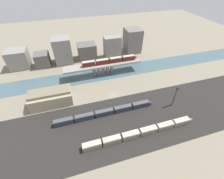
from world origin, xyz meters
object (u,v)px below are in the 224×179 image
Objects in this scene: signal_tower at (174,97)px; warehouse_building at (51,97)px; train_yard_mid at (106,112)px; train_yard_near at (142,132)px; train_on_bridge at (110,61)px.

warehouse_building is at bearing 162.10° from signal_tower.
warehouse_building is (-31.48, 19.61, 3.07)m from train_yard_mid.
train_yard_near is at bearing -52.26° from train_yard_mid.
signal_tower is (74.54, -24.08, 2.17)m from warehouse_building.
warehouse_building is at bearing 148.07° from train_yard_mid.
train_on_bridge is at bearing 120.33° from signal_tower.
train_yard_near is 1.02× the size of train_yard_mid.
warehouse_building is at bearing 140.13° from train_yard_near.
train_on_bridge is 0.74× the size of train_yard_mid.
signal_tower is (43.06, -4.47, 5.24)m from train_yard_mid.
train_yard_mid is 2.42× the size of warehouse_building.
train_yard_near is 60.13m from warehouse_building.
train_on_bridge is 3.23× the size of signal_tower.
signal_tower is (27.88, -47.66, -4.22)m from train_on_bridge.
train_yard_near reaches higher than train_yard_mid.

